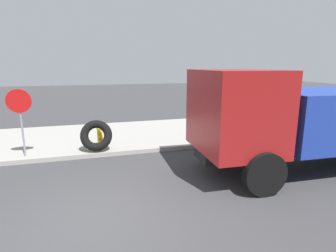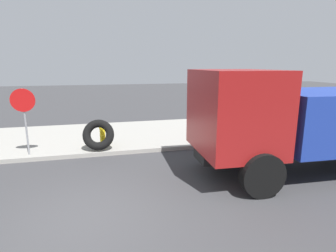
% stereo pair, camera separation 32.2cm
% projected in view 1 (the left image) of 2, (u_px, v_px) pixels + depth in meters
% --- Properties ---
extents(ground_plane, '(80.00, 80.00, 0.00)m').
position_uv_depth(ground_plane, '(93.00, 221.00, 5.57)').
color(ground_plane, '#38383A').
extents(sidewalk_curb, '(36.00, 5.00, 0.15)m').
position_uv_depth(sidewalk_curb, '(90.00, 138.00, 11.64)').
color(sidewalk_curb, '#99968E').
rests_on(sidewalk_curb, ground).
extents(fire_hydrant, '(0.23, 0.53, 0.80)m').
position_uv_depth(fire_hydrant, '(100.00, 135.00, 10.08)').
color(fire_hydrant, yellow).
rests_on(fire_hydrant, sidewalk_curb).
extents(loose_tire, '(1.17, 0.80, 1.12)m').
position_uv_depth(loose_tire, '(96.00, 136.00, 9.50)').
color(loose_tire, black).
rests_on(loose_tire, sidewalk_curb).
extents(stop_sign, '(0.76, 0.08, 2.24)m').
position_uv_depth(stop_sign, '(20.00, 110.00, 8.67)').
color(stop_sign, gray).
rests_on(stop_sign, sidewalk_curb).
extents(dump_truck_blue, '(7.10, 3.04, 3.00)m').
position_uv_depth(dump_truck_blue, '(306.00, 117.00, 8.02)').
color(dump_truck_blue, '#1E3899').
rests_on(dump_truck_blue, ground).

